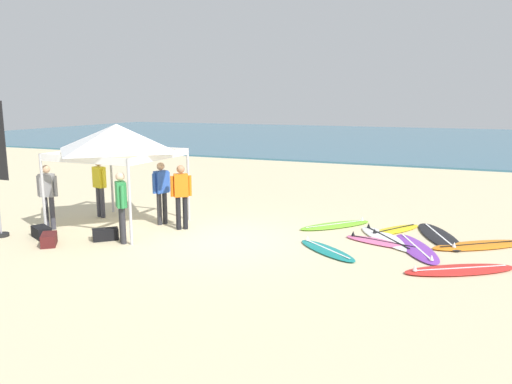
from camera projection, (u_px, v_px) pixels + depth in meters
ground_plane at (222, 240)px, 12.11m from camera, size 80.00×80.00×0.00m
sea at (398, 139)px, 42.45m from camera, size 80.00×36.00×0.10m
canopy_tent at (117, 138)px, 13.01m from camera, size 2.78×2.78×2.75m
surfboard_pink at (382, 242)px, 11.80m from camera, size 1.96×1.00×0.19m
surfboard_lime at (336, 225)px, 13.43m from camera, size 1.88×2.02×0.19m
surfboard_red at (460, 270)px, 9.91m from camera, size 2.33×1.78×0.19m
surfboard_teal at (327, 250)px, 11.19m from camera, size 1.79×1.59×0.19m
surfboard_orange at (480, 245)px, 11.59m from camera, size 2.39×2.02×0.19m
surfboard_yellow at (394, 230)px, 12.92m from camera, size 1.40×1.81×0.19m
surfboard_purple at (416, 248)px, 11.34m from camera, size 1.53×2.43×0.19m
surfboard_white at (387, 238)px, 12.14m from camera, size 1.94×2.26×0.19m
surfboard_black at (439, 236)px, 12.35m from camera, size 1.56×2.65×0.19m
person_green at (121, 202)px, 11.72m from camera, size 0.42×0.41×1.71m
person_yellow at (100, 184)px, 14.31m from camera, size 0.53×0.30×1.71m
person_blue at (161, 189)px, 13.49m from camera, size 0.34×0.52×1.71m
person_grey at (48, 192)px, 12.96m from camera, size 0.53×0.32×1.71m
person_orange at (181, 192)px, 12.96m from camera, size 0.46×0.39×1.71m
gear_bag_near_tent at (106, 234)px, 12.12m from camera, size 0.66×0.65×0.28m
gear_bag_by_pole at (41, 232)px, 12.31m from camera, size 0.68×0.55×0.28m
gear_bag_on_sand at (49, 240)px, 11.67m from camera, size 0.63×0.67×0.28m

